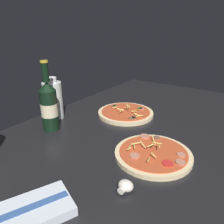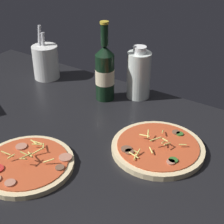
{
  "view_description": "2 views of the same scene",
  "coord_description": "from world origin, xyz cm",
  "px_view_note": "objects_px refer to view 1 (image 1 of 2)",
  "views": [
    {
      "loc": [
        -66.05,
        -35.43,
        41.69
      ],
      "look_at": [
        1.08,
        10.62,
        9.09
      ],
      "focal_mm": 35.0,
      "sensor_mm": 36.0,
      "label": 1
    },
    {
      "loc": [
        47.55,
        -57.68,
        59.75
      ],
      "look_at": [
        -0.46,
        13.52,
        9.26
      ],
      "focal_mm": 55.0,
      "sensor_mm": 36.0,
      "label": 2
    }
  ],
  "objects_px": {
    "pizza_far": "(126,113)",
    "mushroom_left": "(125,186)",
    "oil_bottle": "(53,100)",
    "beer_bottle": "(49,106)",
    "pizza_near": "(153,154)",
    "dish_towel": "(33,211)"
  },
  "relations": [
    {
      "from": "pizza_far",
      "to": "mushroom_left",
      "type": "relative_size",
      "value": 5.98
    },
    {
      "from": "pizza_near",
      "to": "mushroom_left",
      "type": "distance_m",
      "value": 0.18
    },
    {
      "from": "oil_bottle",
      "to": "mushroom_left",
      "type": "distance_m",
      "value": 0.56
    },
    {
      "from": "pizza_near",
      "to": "mushroom_left",
      "type": "height_order",
      "value": "pizza_near"
    },
    {
      "from": "pizza_near",
      "to": "pizza_far",
      "type": "bearing_deg",
      "value": 45.47
    },
    {
      "from": "dish_towel",
      "to": "pizza_near",
      "type": "bearing_deg",
      "value": -18.16
    },
    {
      "from": "pizza_near",
      "to": "dish_towel",
      "type": "xyz_separation_m",
      "value": [
        -0.36,
        0.12,
        0.0
      ]
    },
    {
      "from": "mushroom_left",
      "to": "pizza_near",
      "type": "bearing_deg",
      "value": 2.28
    },
    {
      "from": "pizza_near",
      "to": "oil_bottle",
      "type": "xyz_separation_m",
      "value": [
        0.04,
        0.5,
        0.08
      ]
    },
    {
      "from": "oil_bottle",
      "to": "beer_bottle",
      "type": "bearing_deg",
      "value": -138.21
    },
    {
      "from": "oil_bottle",
      "to": "pizza_near",
      "type": "bearing_deg",
      "value": -94.46
    },
    {
      "from": "pizza_near",
      "to": "mushroom_left",
      "type": "bearing_deg",
      "value": -177.72
    },
    {
      "from": "pizza_near",
      "to": "pizza_far",
      "type": "height_order",
      "value": "pizza_near"
    },
    {
      "from": "beer_bottle",
      "to": "mushroom_left",
      "type": "xyz_separation_m",
      "value": [
        -0.14,
        -0.43,
        -0.09
      ]
    },
    {
      "from": "pizza_far",
      "to": "dish_towel",
      "type": "distance_m",
      "value": 0.63
    },
    {
      "from": "pizza_far",
      "to": "mushroom_left",
      "type": "distance_m",
      "value": 0.5
    },
    {
      "from": "mushroom_left",
      "to": "dish_towel",
      "type": "height_order",
      "value": "mushroom_left"
    },
    {
      "from": "pizza_near",
      "to": "pizza_far",
      "type": "xyz_separation_m",
      "value": [
        0.25,
        0.25,
        0.0
      ]
    },
    {
      "from": "oil_bottle",
      "to": "mushroom_left",
      "type": "relative_size",
      "value": 4.32
    },
    {
      "from": "dish_towel",
      "to": "pizza_far",
      "type": "bearing_deg",
      "value": 12.21
    },
    {
      "from": "oil_bottle",
      "to": "mushroom_left",
      "type": "xyz_separation_m",
      "value": [
        -0.22,
        -0.51,
        -0.07
      ]
    },
    {
      "from": "beer_bottle",
      "to": "oil_bottle",
      "type": "bearing_deg",
      "value": 41.79
    }
  ]
}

